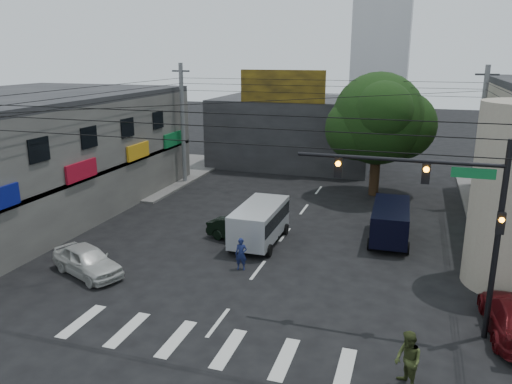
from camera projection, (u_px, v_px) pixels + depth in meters
The scene contains 15 objects.
ground at pixel (244, 288), 21.67m from camera, with size 160.00×160.00×0.00m, color black.
sidewalk_far_left at pixel (117, 170), 43.47m from camera, with size 16.00×16.00×0.15m, color #514F4C.
building_left at pixel (6, 158), 31.54m from camera, with size 14.00×24.00×7.00m, color #474542.
building_far at pixel (295, 131), 45.89m from camera, with size 14.00×10.00×6.00m, color #232326.
billboard at pixel (282, 86), 40.25m from camera, with size 7.00×0.30×2.60m, color olive.
street_tree at pixel (378, 119), 34.61m from camera, with size 6.40×6.40×8.70m.
traffic_gantry at pixel (448, 205), 17.15m from camera, with size 7.10×0.35×7.20m.
utility_pole_far_left at pixel (183, 125), 38.21m from camera, with size 0.32×0.32×9.20m, color #59595B.
utility_pole_far_right at pixel (480, 138), 32.01m from camera, with size 0.32×0.32×9.20m, color #59595B.
dark_sedan at pixel (242, 230), 27.01m from camera, with size 4.09×2.23×1.28m, color black.
white_compact at pixel (87, 260), 22.89m from camera, with size 4.34×3.08×1.37m, color #BABBB6.
silver_minivan at pixel (260, 225), 26.62m from camera, with size 2.03×4.85×2.08m, color #AFB2B8, non-canonical shape.
navy_van at pixel (390, 223), 26.97m from camera, with size 1.99×4.97×1.97m, color black, non-canonical shape.
traffic_officer at pixel (241, 254), 23.39m from camera, with size 0.62×0.46×1.54m, color #131B45.
pedestrian_olive at pixel (408, 361), 15.00m from camera, with size 1.07×1.14×1.87m, color #333C1B.
Camera 1 is at (6.54, -18.64, 9.85)m, focal length 35.00 mm.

